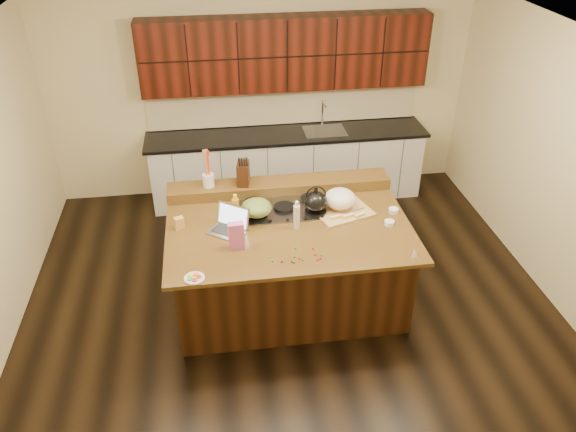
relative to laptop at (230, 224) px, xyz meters
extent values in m
cube|color=black|center=(0.58, 0.00, -0.99)|extent=(5.50, 5.00, 0.01)
cube|color=silver|center=(0.58, 0.00, 1.72)|extent=(5.50, 5.00, 0.01)
cube|color=beige|center=(0.58, 2.50, 0.37)|extent=(5.50, 0.01, 2.70)
cube|color=beige|center=(0.58, -2.51, 0.37)|extent=(5.50, 0.01, 2.70)
cube|color=beige|center=(3.33, 0.00, 0.37)|extent=(0.01, 5.00, 2.70)
cube|color=black|center=(0.58, 0.00, -0.54)|extent=(2.22, 1.42, 0.88)
cube|color=black|center=(0.58, 0.00, -0.08)|extent=(2.40, 1.60, 0.04)
cube|color=black|center=(0.58, 0.70, 0.00)|extent=(2.40, 0.30, 0.12)
cube|color=gray|center=(0.58, 0.30, -0.06)|extent=(0.92, 0.52, 0.02)
cylinder|color=black|center=(0.28, 0.43, -0.04)|extent=(0.22, 0.22, 0.03)
cylinder|color=black|center=(0.88, 0.43, -0.04)|extent=(0.22, 0.22, 0.03)
cylinder|color=black|center=(0.28, 0.17, -0.04)|extent=(0.22, 0.22, 0.03)
cylinder|color=black|center=(0.88, 0.17, -0.04)|extent=(0.22, 0.22, 0.03)
cylinder|color=black|center=(0.58, 0.30, -0.04)|extent=(0.22, 0.22, 0.03)
cube|color=silver|center=(0.88, 2.17, -0.53)|extent=(3.60, 0.62, 0.90)
cube|color=black|center=(0.88, 2.17, -0.06)|extent=(3.70, 0.66, 0.04)
cube|color=gray|center=(1.38, 2.17, -0.05)|extent=(0.55, 0.42, 0.01)
cylinder|color=gray|center=(1.38, 2.35, 0.14)|extent=(0.02, 0.02, 0.36)
cube|color=black|center=(0.88, 2.32, 0.97)|extent=(3.60, 0.34, 0.90)
cube|color=beige|center=(0.88, 2.48, 0.22)|extent=(3.60, 0.03, 0.50)
ellipsoid|color=black|center=(0.88, 0.17, 0.09)|extent=(0.23, 0.23, 0.21)
ellipsoid|color=olive|center=(0.28, 0.17, 0.07)|extent=(0.31, 0.31, 0.17)
cube|color=#B7B7BC|center=(-0.03, -0.04, -0.06)|extent=(0.42, 0.39, 0.02)
cube|color=black|center=(-0.03, -0.04, -0.05)|extent=(0.32, 0.28, 0.00)
cube|color=#B7B7BC|center=(0.04, 0.05, 0.06)|extent=(0.32, 0.26, 0.22)
cube|color=silver|center=(0.03, 0.05, 0.06)|extent=(0.28, 0.23, 0.19)
cylinder|color=#BD7921|center=(0.07, 0.12, 0.07)|extent=(0.07, 0.07, 0.27)
cylinder|color=silver|center=(0.64, -0.05, 0.06)|extent=(0.08, 0.08, 0.25)
cube|color=tan|center=(1.16, 0.15, -0.05)|extent=(0.65, 0.55, 0.03)
ellipsoid|color=white|center=(1.14, 0.23, 0.06)|extent=(0.32, 0.32, 0.20)
cube|color=#EDD872|center=(1.06, 0.02, -0.02)|extent=(0.12, 0.03, 0.03)
cube|color=#EDD872|center=(1.18, 0.02, -0.02)|extent=(0.12, 0.03, 0.03)
cube|color=#EDD872|center=(1.30, 0.02, -0.02)|extent=(0.12, 0.03, 0.03)
cylinder|color=gray|center=(1.28, 0.13, -0.03)|extent=(0.21, 0.09, 0.01)
cylinder|color=white|center=(1.56, -0.13, -0.04)|extent=(0.11, 0.11, 0.04)
cylinder|color=white|center=(1.67, 0.09, -0.04)|extent=(0.13, 0.13, 0.04)
cylinder|color=white|center=(1.14, 0.26, -0.04)|extent=(0.10, 0.10, 0.04)
cylinder|color=#996B3F|center=(1.16, 0.23, -0.02)|extent=(0.28, 0.28, 0.09)
cone|color=silver|center=(1.63, -0.66, -0.03)|extent=(0.09, 0.09, 0.07)
cube|color=#D664AF|center=(0.04, -0.31, 0.07)|extent=(0.15, 0.08, 0.27)
cylinder|color=white|center=(-0.35, -0.71, -0.06)|extent=(0.20, 0.20, 0.01)
cube|color=gold|center=(-0.49, 0.10, 0.00)|extent=(0.10, 0.09, 0.12)
cylinder|color=white|center=(-0.18, 0.70, 0.13)|extent=(0.13, 0.13, 0.14)
cube|color=black|center=(0.19, 0.70, 0.18)|extent=(0.15, 0.22, 0.24)
ellipsoid|color=red|center=(0.74, -0.43, -0.05)|extent=(0.02, 0.02, 0.02)
ellipsoid|color=#198C26|center=(0.55, -0.54, -0.05)|extent=(0.02, 0.02, 0.02)
ellipsoid|color=red|center=(0.75, -0.61, -0.05)|extent=(0.02, 0.02, 0.02)
ellipsoid|color=#198C26|center=(0.58, -0.41, -0.05)|extent=(0.02, 0.02, 0.02)
ellipsoid|color=red|center=(0.43, -0.59, -0.05)|extent=(0.02, 0.02, 0.02)
ellipsoid|color=#198C26|center=(0.80, -0.53, -0.05)|extent=(0.02, 0.02, 0.02)
ellipsoid|color=red|center=(0.52, -0.60, -0.05)|extent=(0.02, 0.02, 0.02)
ellipsoid|color=#198C26|center=(0.53, -0.62, -0.05)|extent=(0.02, 0.02, 0.02)
ellipsoid|color=red|center=(0.59, -0.57, -0.05)|extent=(0.02, 0.02, 0.02)
ellipsoid|color=#198C26|center=(0.61, -0.59, -0.05)|extent=(0.02, 0.02, 0.02)
ellipsoid|color=red|center=(0.78, -0.59, -0.05)|extent=(0.02, 0.02, 0.02)
ellipsoid|color=#198C26|center=(0.35, -0.57, -0.05)|extent=(0.02, 0.02, 0.02)
ellipsoid|color=red|center=(0.74, -0.53, -0.05)|extent=(0.02, 0.02, 0.02)
ellipsoid|color=#198C26|center=(0.32, -0.51, -0.05)|extent=(0.02, 0.02, 0.02)
camera|label=1|loc=(-0.10, -4.58, 2.96)|focal=35.00mm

